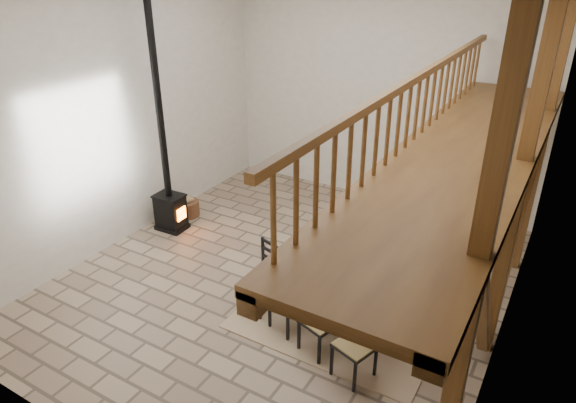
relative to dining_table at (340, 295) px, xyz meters
The scene contains 7 objects.
ground 1.41m from the dining_table, 160.10° to the left, with size 8.00×8.00×0.00m, color gray.
room_shell 2.65m from the dining_table, 100.06° to the left, with size 7.02×8.02×5.01m.
rug 0.41m from the dining_table, 72.13° to the left, with size 3.00×2.50×0.02m, color #9E8666.
dining_table is the anchor object (origin of this frame).
wood_stove 4.35m from the dining_table, 168.70° to the left, with size 0.61×0.48×5.00m.
log_basket 4.56m from the dining_table, 161.26° to the left, with size 0.51×0.51×0.42m.
log_stack 4.60m from the dining_table, 167.65° to the left, with size 0.37×0.26×0.37m.
Camera 1 is at (3.85, -6.42, 5.14)m, focal length 32.00 mm.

